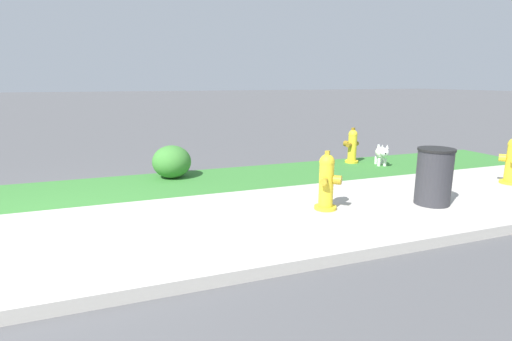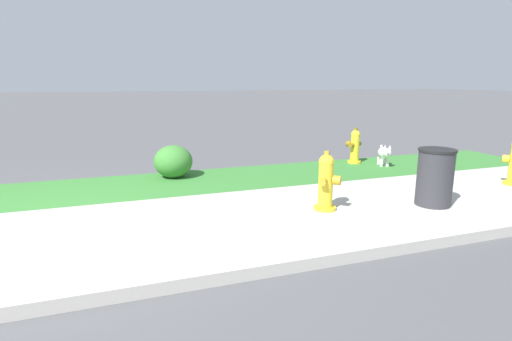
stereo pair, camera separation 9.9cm
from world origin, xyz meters
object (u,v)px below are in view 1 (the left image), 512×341
object	(u,v)px
fire_hydrant_at_driveway	(352,146)
shrub_bush_far_verge	(172,162)
trash_bin	(434,177)
fire_hydrant_near_corner	(327,182)
small_white_dog	(382,153)

from	to	relation	value
fire_hydrant_at_driveway	shrub_bush_far_verge	size ratio (longest dim) A/B	1.09
fire_hydrant_at_driveway	trash_bin	world-z (taller)	trash_bin
fire_hydrant_near_corner	shrub_bush_far_verge	bearing A→B (deg)	-104.04
fire_hydrant_near_corner	fire_hydrant_at_driveway	bearing A→B (deg)	-176.32
small_white_dog	trash_bin	world-z (taller)	trash_bin
fire_hydrant_near_corner	small_white_dog	world-z (taller)	fire_hydrant_near_corner
fire_hydrant_near_corner	fire_hydrant_at_driveway	xyz separation A→B (m)	(2.05, 2.51, -0.03)
fire_hydrant_near_corner	shrub_bush_far_verge	xyz separation A→B (m)	(-1.63, 2.49, -0.10)
small_white_dog	trash_bin	distance (m)	2.55
fire_hydrant_near_corner	trash_bin	world-z (taller)	fire_hydrant_near_corner
fire_hydrant_at_driveway	trash_bin	bearing A→B (deg)	-125.86
fire_hydrant_near_corner	trash_bin	xyz separation A→B (m)	(1.48, -0.30, 0.01)
fire_hydrant_at_driveway	shrub_bush_far_verge	world-z (taller)	fire_hydrant_at_driveway
trash_bin	shrub_bush_far_verge	world-z (taller)	trash_bin
trash_bin	fire_hydrant_at_driveway	bearing A→B (deg)	78.63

